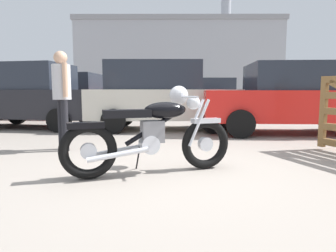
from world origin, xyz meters
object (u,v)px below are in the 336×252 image
object	(u,v)px
white_estate_far	(32,95)
red_hatchback_near	(202,94)
bystander	(62,90)
dark_sedan_left	(291,99)
vintage_motorcycle	(154,133)
silver_sedan_mid	(161,95)
pale_sedan_back	(53,96)
blue_hatchback_right	(49,94)

from	to	relation	value
white_estate_far	red_hatchback_near	distance (m)	8.74
bystander	dark_sedan_left	world-z (taller)	dark_sedan_left
red_hatchback_near	dark_sedan_left	bearing A→B (deg)	-81.97
vintage_motorcycle	silver_sedan_mid	xyz separation A→B (m)	(-0.33, 4.28, 0.43)
vintage_motorcycle	white_estate_far	xyz separation A→B (m)	(-4.00, 4.47, 0.43)
dark_sedan_left	red_hatchback_near	xyz separation A→B (m)	(-1.74, 7.81, 0.10)
red_hatchback_near	silver_sedan_mid	xyz separation A→B (m)	(-1.47, -7.27, -0.02)
white_estate_far	bystander	bearing A→B (deg)	-48.45
bystander	silver_sedan_mid	distance (m)	3.28
pale_sedan_back	silver_sedan_mid	distance (m)	13.53
pale_sedan_back	blue_hatchback_right	bearing A→B (deg)	-68.79
dark_sedan_left	white_estate_far	size ratio (longest dim) A/B	1.04
silver_sedan_mid	dark_sedan_left	bearing A→B (deg)	-13.37
blue_hatchback_right	silver_sedan_mid	xyz separation A→B (m)	(4.74, -3.37, -0.02)
vintage_motorcycle	white_estate_far	world-z (taller)	white_estate_far
dark_sedan_left	white_estate_far	distance (m)	6.92
pale_sedan_back	silver_sedan_mid	world-z (taller)	silver_sedan_mid
dark_sedan_left	silver_sedan_mid	xyz separation A→B (m)	(-3.20, 0.54, 0.08)
blue_hatchback_right	red_hatchback_near	distance (m)	7.33
red_hatchback_near	silver_sedan_mid	distance (m)	7.42
pale_sedan_back	silver_sedan_mid	xyz separation A→B (m)	(8.12, -10.82, 0.08)
bystander	white_estate_far	xyz separation A→B (m)	(-2.29, 3.17, -0.10)
red_hatchback_near	bystander	bearing A→B (deg)	-110.07
vintage_motorcycle	silver_sedan_mid	bearing A→B (deg)	71.93
dark_sedan_left	silver_sedan_mid	world-z (taller)	silver_sedan_mid
dark_sedan_left	red_hatchback_near	distance (m)	8.00
vintage_motorcycle	dark_sedan_left	world-z (taller)	dark_sedan_left
vintage_motorcycle	white_estate_far	distance (m)	6.02
bystander	dark_sedan_left	bearing A→B (deg)	-13.73
silver_sedan_mid	blue_hatchback_right	bearing A→B (deg)	140.80
white_estate_far	pale_sedan_back	xyz separation A→B (m)	(-4.44, 10.63, -0.08)
blue_hatchback_right	red_hatchback_near	world-z (taller)	same
silver_sedan_mid	bystander	bearing A→B (deg)	-118.77
blue_hatchback_right	pale_sedan_back	xyz separation A→B (m)	(-3.38, 7.45, -0.10)
white_estate_far	red_hatchback_near	xyz separation A→B (m)	(5.14, 7.07, 0.02)
vintage_motorcycle	pale_sedan_back	world-z (taller)	pale_sedan_back
vintage_motorcycle	bystander	bearing A→B (deg)	120.13
bystander	blue_hatchback_right	xyz separation A→B (m)	(-3.36, 6.34, -0.08)
silver_sedan_mid	vintage_motorcycle	bearing A→B (deg)	-89.44
vintage_motorcycle	dark_sedan_left	size ratio (longest dim) A/B	0.47
blue_hatchback_right	white_estate_far	distance (m)	3.35
blue_hatchback_right	white_estate_far	world-z (taller)	white_estate_far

